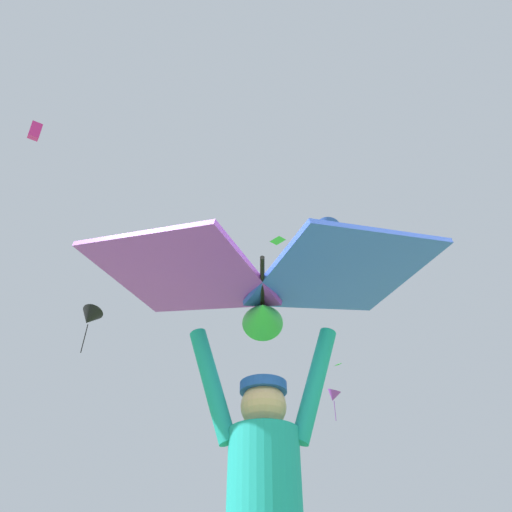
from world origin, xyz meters
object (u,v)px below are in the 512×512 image
at_px(distant_kite_magenta_low_left, 35,131).
at_px(distant_kite_green_mid_left, 278,240).
at_px(distant_kite_green_far_center, 338,364).
at_px(distant_kite_purple_high_right, 333,396).
at_px(distant_kite_blue_low_right, 328,232).
at_px(held_stunt_kite, 262,282).
at_px(distant_kite_black_overhead_distant, 90,317).
at_px(distant_kite_yellow_mid_right, 239,473).

height_order(distant_kite_magenta_low_left, distant_kite_green_mid_left, distant_kite_magenta_low_left).
relative_size(distant_kite_green_mid_left, distant_kite_green_far_center, 0.88).
bearing_deg(distant_kite_magenta_low_left, distant_kite_green_mid_left, 17.17).
bearing_deg(distant_kite_purple_high_right, distant_kite_blue_low_right, -98.58).
xyz_separation_m(distant_kite_purple_high_right, distant_kite_blue_low_right, (-1.23, -8.15, 3.13)).
xyz_separation_m(distant_kite_blue_low_right, distant_kite_green_mid_left, (-1.23, 7.12, 5.51)).
height_order(held_stunt_kite, distant_kite_blue_low_right, distant_kite_blue_low_right).
height_order(distant_kite_black_overhead_distant, distant_kite_green_far_center, distant_kite_green_far_center).
bearing_deg(held_stunt_kite, distant_kite_magenta_low_left, 130.02).
bearing_deg(held_stunt_kite, distant_kite_green_mid_left, 84.44).
bearing_deg(distant_kite_black_overhead_distant, distant_kite_green_mid_left, -27.14).
relative_size(distant_kite_purple_high_right, distant_kite_blue_low_right, 0.77).
height_order(distant_kite_black_overhead_distant, distant_kite_magenta_low_left, distant_kite_magenta_low_left).
xyz_separation_m(distant_kite_purple_high_right, distant_kite_yellow_mid_right, (-4.38, 10.27, -1.08)).
height_order(distant_kite_magenta_low_left, distant_kite_green_far_center, distant_kite_magenta_low_left).
relative_size(distant_kite_magenta_low_left, distant_kite_green_mid_left, 1.39).
bearing_deg(distant_kite_green_far_center, distant_kite_blue_low_right, -102.04).
height_order(held_stunt_kite, distant_kite_black_overhead_distant, distant_kite_black_overhead_distant).
bearing_deg(distant_kite_magenta_low_left, distant_kite_black_overhead_distant, 80.82).
bearing_deg(distant_kite_yellow_mid_right, distant_kite_purple_high_right, -66.88).
bearing_deg(distant_kite_green_far_center, distant_kite_purple_high_right, -103.94).
distance_m(distant_kite_black_overhead_distant, distant_kite_purple_high_right, 16.53).
bearing_deg(distant_kite_green_mid_left, held_stunt_kite, -95.56).
distance_m(distant_kite_green_far_center, distant_kite_yellow_mid_right, 13.13).
bearing_deg(distant_kite_yellow_mid_right, distant_kite_magenta_low_left, -126.55).
relative_size(distant_kite_green_mid_left, distant_kite_yellow_mid_right, 1.39).
relative_size(held_stunt_kite, distant_kite_green_mid_left, 2.86).
distance_m(held_stunt_kite, distant_kite_black_overhead_distant, 29.28).
relative_size(distant_kite_blue_low_right, distant_kite_yellow_mid_right, 3.86).
xyz_separation_m(distant_kite_green_far_center, distant_kite_yellow_mid_right, (-8.01, -4.36, -9.44)).
xyz_separation_m(distant_kite_blue_low_right, distant_kite_green_far_center, (4.86, 22.78, 5.24)).
bearing_deg(distant_kite_purple_high_right, distant_kite_green_mid_left, -157.36).
height_order(distant_kite_black_overhead_distant, distant_kite_yellow_mid_right, distant_kite_black_overhead_distant).
distance_m(held_stunt_kite, distant_kite_blue_low_right, 14.91).
distance_m(held_stunt_kite, distant_kite_green_mid_left, 23.67).
bearing_deg(distant_kite_yellow_mid_right, distant_kite_green_far_center, 28.56).
bearing_deg(distant_kite_green_mid_left, distant_kite_black_overhead_distant, 152.86).
bearing_deg(distant_kite_purple_high_right, distant_kite_magenta_low_left, -161.96).
relative_size(distant_kite_purple_high_right, distant_kite_yellow_mid_right, 2.95).
distance_m(distant_kite_green_mid_left, distant_kite_green_far_center, 16.80).
xyz_separation_m(held_stunt_kite, distant_kite_purple_high_right, (4.21, 18.97, 6.68)).
xyz_separation_m(held_stunt_kite, distant_kite_green_far_center, (7.84, 33.60, 15.05)).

